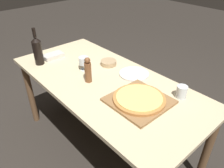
# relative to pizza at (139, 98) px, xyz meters

# --- Properties ---
(ground_plane) EXTENTS (12.00, 12.00, 0.00)m
(ground_plane) POSITION_rel_pizza_xyz_m (0.01, 0.38, -0.78)
(ground_plane) COLOR #2D2823
(dining_table) EXTENTS (0.80, 1.71, 0.75)m
(dining_table) POSITION_rel_pizza_xyz_m (0.01, 0.38, -0.12)
(dining_table) COLOR #CCB78E
(dining_table) RESTS_ON ground_plane
(cutting_board) EXTENTS (0.38, 0.38, 0.02)m
(cutting_board) POSITION_rel_pizza_xyz_m (-0.00, 0.00, -0.02)
(cutting_board) COLOR olive
(cutting_board) RESTS_ON dining_table
(pizza) EXTENTS (0.36, 0.36, 0.02)m
(pizza) POSITION_rel_pizza_xyz_m (0.00, 0.00, 0.00)
(pizza) COLOR #BC7A3D
(pizza) RESTS_ON cutting_board
(wine_bottle) EXTENTS (0.08, 0.08, 0.33)m
(wine_bottle) POSITION_rel_pizza_xyz_m (-0.25, 0.98, 0.10)
(wine_bottle) COLOR black
(wine_bottle) RESTS_ON dining_table
(pepper_mill) EXTENTS (0.05, 0.05, 0.21)m
(pepper_mill) POSITION_rel_pizza_xyz_m (-0.10, 0.44, 0.07)
(pepper_mill) COLOR brown
(pepper_mill) RESTS_ON dining_table
(wine_glass) EXTENTS (0.08, 0.08, 0.12)m
(wine_glass) POSITION_rel_pizza_xyz_m (-0.01, 0.62, 0.05)
(wine_glass) COLOR silver
(wine_glass) RESTS_ON dining_table
(small_bowl) EXTENTS (0.14, 0.14, 0.04)m
(small_bowl) POSITION_rel_pizza_xyz_m (0.20, 0.55, -0.01)
(small_bowl) COLOR tan
(small_bowl) RESTS_ON dining_table
(drinking_tumbler) EXTENTS (0.07, 0.07, 0.09)m
(drinking_tumbler) POSITION_rel_pizza_xyz_m (0.26, -0.16, 0.02)
(drinking_tumbler) COLOR silver
(drinking_tumbler) RESTS_ON dining_table
(dinner_plate) EXTENTS (0.25, 0.25, 0.01)m
(dinner_plate) POSITION_rel_pizza_xyz_m (0.25, 0.28, -0.02)
(dinner_plate) COLOR silver
(dinner_plate) RESTS_ON dining_table
(food_container) EXTENTS (0.19, 0.11, 0.04)m
(food_container) POSITION_rel_pizza_xyz_m (-0.10, 1.01, -0.01)
(food_container) COLOR beige
(food_container) RESTS_ON dining_table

